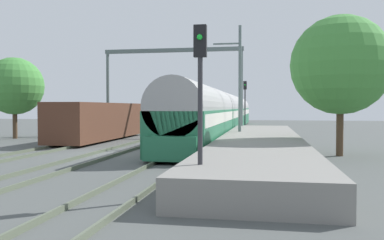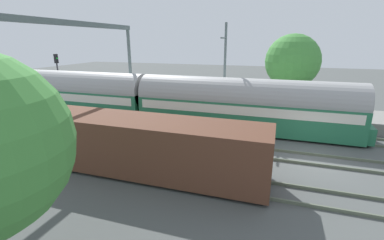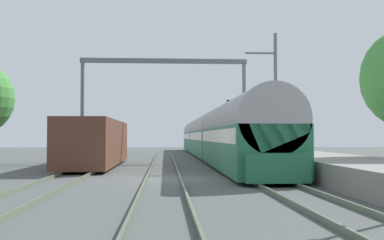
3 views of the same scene
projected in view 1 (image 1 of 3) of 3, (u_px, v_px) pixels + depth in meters
ground at (110, 154)px, 22.32m from camera, size 120.00×120.00×0.00m
track_far_west at (40, 151)px, 23.06m from camera, size 1.52×60.00×0.16m
track_west at (110, 152)px, 22.32m from camera, size 1.52×60.00×0.16m
track_east at (186, 154)px, 21.58m from camera, size 1.52×60.00×0.16m
platform at (260, 145)px, 22.86m from camera, size 4.40×28.00×0.90m
passenger_train at (225, 113)px, 42.07m from camera, size 2.93×49.20×3.82m
freight_car at (101, 121)px, 31.54m from camera, size 2.80×13.00×2.70m
person_crossing at (226, 127)px, 31.25m from camera, size 0.41×0.25×1.73m
railway_signal_near at (200, 86)px, 11.59m from camera, size 0.36×0.30×4.85m
railway_signal_far at (245, 99)px, 44.18m from camera, size 0.36×0.30×5.35m
catenary_gantry at (173, 73)px, 37.09m from camera, size 12.80×0.28×7.86m
catenary_pole_east_mid at (239, 83)px, 27.48m from camera, size 1.90×0.20×8.00m
tree_west_background at (15, 86)px, 33.00m from camera, size 4.60×4.60×6.54m
tree_east_background at (341, 65)px, 21.14m from camera, size 5.11×5.11×7.27m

